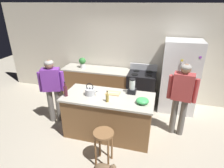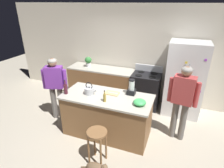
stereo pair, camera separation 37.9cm
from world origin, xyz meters
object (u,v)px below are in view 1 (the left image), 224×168
(stove_range, at_px, (141,89))
(tea_kettle, at_px, (90,92))
(kitchen_island, at_px, (108,115))
(person_by_sink_right, at_px, (182,94))
(cutting_board, at_px, (113,93))
(blender_appliance, at_px, (132,87))
(bar_stool, at_px, (104,139))
(potted_plant, at_px, (82,62))
(bottle_wine, at_px, (66,91))
(person_by_island_left, at_px, (52,86))
(refrigerator, at_px, (179,77))
(bottle_vinegar, at_px, (107,98))
(chef_knife, at_px, (114,93))
(mixing_bowl, at_px, (142,101))

(stove_range, xyz_separation_m, tea_kettle, (-0.90, -1.56, 0.54))
(kitchen_island, xyz_separation_m, person_by_sink_right, (1.46, 0.41, 0.52))
(tea_kettle, xyz_separation_m, cutting_board, (0.44, 0.19, -0.07))
(blender_appliance, bearing_deg, bar_stool, -105.09)
(potted_plant, bearing_deg, bottle_wine, -77.64)
(person_by_island_left, xyz_separation_m, cutting_board, (1.46, 0.00, -0.00))
(potted_plant, bearing_deg, tea_kettle, -61.71)
(refrigerator, bearing_deg, person_by_island_left, -154.76)
(kitchen_island, relative_size, person_by_sink_right, 1.15)
(bar_stool, bearing_deg, blender_appliance, 74.91)
(bottle_vinegar, bearing_deg, kitchen_island, 101.60)
(kitchen_island, bearing_deg, person_by_sink_right, 15.69)
(refrigerator, bearing_deg, blender_appliance, -130.02)
(stove_range, xyz_separation_m, cutting_board, (-0.46, -1.38, 0.47))
(blender_appliance, distance_m, bottle_wine, 1.38)
(person_by_sink_right, bearing_deg, bottle_wine, -165.05)
(bottle_wine, height_order, tea_kettle, bottle_wine)
(refrigerator, bearing_deg, chef_knife, -135.99)
(tea_kettle, bearing_deg, chef_knife, 21.89)
(stove_range, distance_m, tea_kettle, 1.88)
(blender_appliance, height_order, chef_knife, blender_appliance)
(person_by_island_left, relative_size, bar_stool, 2.29)
(person_by_island_left, bearing_deg, person_by_sink_right, 5.33)
(refrigerator, height_order, mixing_bowl, refrigerator)
(bottle_wine, bearing_deg, refrigerator, 36.22)
(refrigerator, relative_size, blender_appliance, 5.66)
(bar_stool, distance_m, tea_kettle, 1.07)
(kitchen_island, height_order, bottle_vinegar, bottle_vinegar)
(refrigerator, relative_size, bottle_vinegar, 8.01)
(refrigerator, xyz_separation_m, person_by_island_left, (-2.88, -1.36, 0.00))
(bottle_wine, xyz_separation_m, tea_kettle, (0.47, 0.17, -0.04))
(cutting_board, bearing_deg, person_by_island_left, -179.82)
(bottle_wine, distance_m, chef_knife, 1.00)
(stove_range, bearing_deg, bar_stool, -98.94)
(mixing_bowl, height_order, cutting_board, mixing_bowl)
(person_by_sink_right, xyz_separation_m, bottle_vinegar, (-1.42, -0.63, 0.03))
(tea_kettle, bearing_deg, kitchen_island, 5.58)
(person_by_sink_right, distance_m, cutting_board, 1.43)
(bottle_wine, bearing_deg, cutting_board, 21.31)
(kitchen_island, xyz_separation_m, tea_kettle, (-0.38, -0.04, 0.55))
(person_by_sink_right, bearing_deg, blender_appliance, -172.18)
(mixing_bowl, distance_m, cutting_board, 0.70)
(stove_range, relative_size, person_by_sink_right, 0.68)
(person_by_island_left, height_order, bar_stool, person_by_island_left)
(potted_plant, distance_m, tea_kettle, 1.81)
(tea_kettle, height_order, chef_knife, tea_kettle)
(person_by_sink_right, xyz_separation_m, bottle_wine, (-2.31, -0.62, 0.06))
(person_by_sink_right, bearing_deg, chef_knife, -169.26)
(stove_range, bearing_deg, bottle_wine, -128.42)
(refrigerator, bearing_deg, potted_plant, 178.94)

